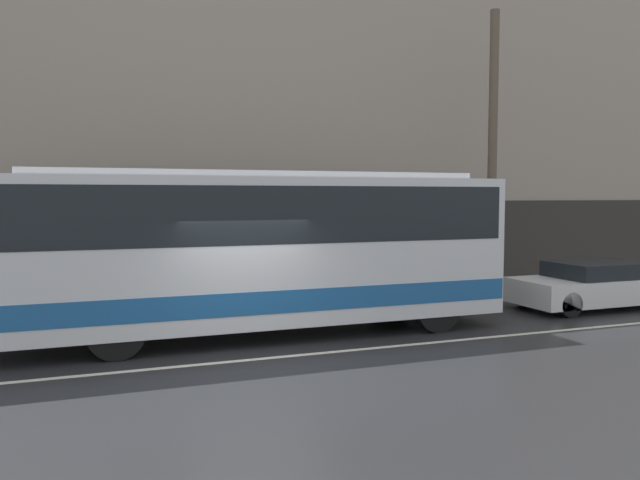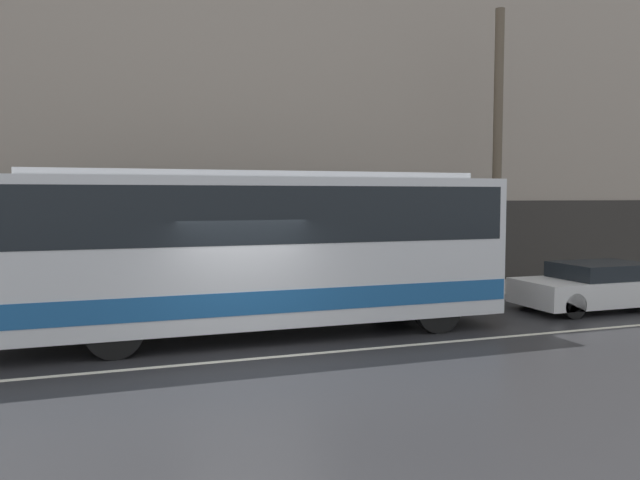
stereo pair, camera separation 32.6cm
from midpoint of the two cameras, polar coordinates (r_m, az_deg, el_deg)
ground_plane at (r=11.57m, az=-5.37°, el=-10.79°), size 60.00×60.00×0.00m
sidewalk at (r=16.70m, az=-9.78°, el=-5.93°), size 60.00×2.73×0.16m
building_facade at (r=18.18m, az=-10.80°, el=13.29°), size 60.00×0.35×12.20m
lane_stripe at (r=11.57m, az=-5.37°, el=-10.77°), size 54.00×0.14×0.01m
transit_bus at (r=13.26m, az=-5.07°, el=-0.35°), size 10.66×2.55×3.46m
sedan_white_front at (r=18.08m, az=25.00°, el=-3.85°), size 4.77×1.88×1.22m
utility_pole_near at (r=18.94m, az=16.39°, el=7.72°), size 0.26×0.26×8.12m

